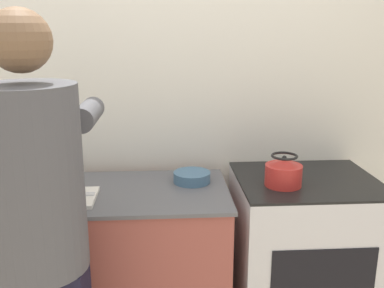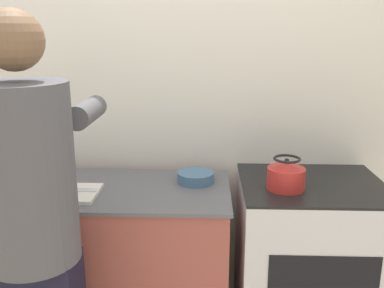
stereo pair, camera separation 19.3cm
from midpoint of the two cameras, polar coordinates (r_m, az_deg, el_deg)
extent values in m
cube|color=silver|center=(2.37, -7.05, 6.31)|extent=(8.00, 0.05, 2.60)
cube|color=#9E4C42|center=(2.35, -16.55, -16.64)|extent=(1.42, 0.57, 0.88)
cube|color=#56565B|center=(2.16, -17.44, -6.36)|extent=(1.45, 0.59, 0.02)
cube|color=silver|center=(2.38, 12.04, -15.38)|extent=(0.69, 0.60, 0.92)
cube|color=black|center=(2.19, 12.70, -4.73)|extent=(0.69, 0.60, 0.01)
cylinder|color=#4C4C51|center=(1.63, -23.65, -4.52)|extent=(0.35, 0.35, 0.67)
sphere|color=brown|center=(1.55, -25.52, 12.35)|extent=(0.21, 0.21, 0.21)
cylinder|color=#4C4C51|center=(1.91, -25.38, 3.50)|extent=(0.10, 0.30, 0.10)
cylinder|color=#4C4C51|center=(1.82, -16.73, 3.83)|extent=(0.10, 0.30, 0.10)
cube|color=silver|center=(2.08, -20.29, -6.87)|extent=(0.36, 0.24, 0.02)
cube|color=silver|center=(2.07, -17.57, -6.44)|extent=(0.15, 0.04, 0.01)
cube|color=black|center=(2.10, -20.75, -6.39)|extent=(0.09, 0.03, 0.01)
cylinder|color=red|center=(2.05, 9.47, -4.18)|extent=(0.17, 0.17, 0.10)
cone|color=red|center=(2.03, 9.54, -2.48)|extent=(0.14, 0.14, 0.03)
sphere|color=black|center=(2.03, 9.57, -1.86)|extent=(0.02, 0.02, 0.02)
torus|color=black|center=(2.02, 9.58, -1.62)|extent=(0.13, 0.13, 0.01)
cylinder|color=#426684|center=(2.18, -2.56, -4.47)|extent=(0.19, 0.19, 0.05)
camera|label=1|loc=(0.10, -92.86, -0.76)|focal=40.00mm
camera|label=2|loc=(0.10, 87.14, 0.76)|focal=40.00mm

